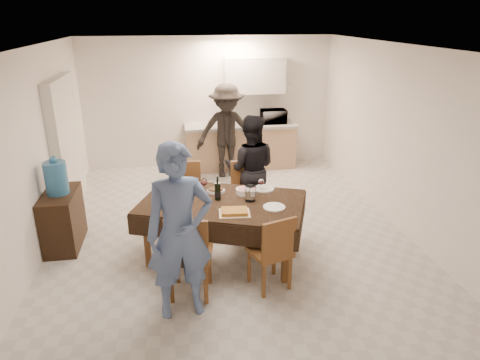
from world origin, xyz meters
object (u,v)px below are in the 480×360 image
at_px(person_kitchen, 227,131).
at_px(dining_table, 222,203).
at_px(console, 63,220).
at_px(water_jug, 56,178).
at_px(water_pitcher, 250,193).
at_px(person_near, 180,233).
at_px(savoury_tart, 234,212).
at_px(person_far, 250,169).
at_px(wine_bottle, 218,188).
at_px(microwave, 274,116).

bearing_deg(person_kitchen, dining_table, -98.39).
distance_m(console, person_kitchen, 3.52).
xyz_separation_m(water_jug, water_pitcher, (2.45, -0.66, -0.10)).
bearing_deg(person_near, dining_table, 54.46).
height_order(person_near, person_kitchen, person_near).
xyz_separation_m(water_pitcher, savoury_tart, (-0.25, -0.33, -0.08)).
bearing_deg(water_pitcher, console, 164.98).
bearing_deg(person_far, person_kitchen, -73.70).
xyz_separation_m(dining_table, savoury_tart, (0.10, -0.38, 0.06)).
xyz_separation_m(wine_bottle, person_far, (0.60, 1.00, -0.13)).
relative_size(water_pitcher, savoury_tart, 0.55).
bearing_deg(person_near, water_pitcher, 40.12).
relative_size(console, wine_bottle, 2.61).
bearing_deg(water_pitcher, savoury_tart, -127.15).
bearing_deg(person_near, person_kitchen, 68.31).
relative_size(water_jug, microwave, 0.87).
distance_m(water_jug, person_far, 2.69).
xyz_separation_m(console, person_far, (2.65, 0.44, 0.43)).
distance_m(console, water_jug, 0.60).
relative_size(microwave, person_kitchen, 0.28).
height_order(water_jug, person_near, person_near).
height_order(water_pitcher, microwave, microwave).
bearing_deg(console, person_far, 9.46).
relative_size(console, microwave, 1.68).
height_order(wine_bottle, microwave, microwave).
bearing_deg(water_pitcher, water_jug, 164.98).
relative_size(dining_table, savoury_tart, 6.33).
distance_m(microwave, person_near, 4.91).
height_order(microwave, person_kitchen, person_kitchen).
height_order(console, savoury_tart, savoury_tart).
relative_size(wine_bottle, microwave, 0.64).
distance_m(person_near, person_kitchen, 4.15).
bearing_deg(water_jug, dining_table, -16.14).
height_order(wine_bottle, person_far, person_far).
height_order(console, person_far, person_far).
xyz_separation_m(person_far, person_kitchen, (-0.11, 1.93, 0.08)).
xyz_separation_m(wine_bottle, savoury_tart, (0.15, -0.43, -0.14)).
distance_m(dining_table, person_far, 1.19).
height_order(wine_bottle, savoury_tart, wine_bottle).
distance_m(wine_bottle, person_kitchen, 2.97).
xyz_separation_m(dining_table, person_far, (0.55, 1.05, 0.07)).
bearing_deg(wine_bottle, water_jug, 164.78).
xyz_separation_m(dining_table, water_pitcher, (0.35, -0.05, 0.14)).
xyz_separation_m(savoury_tart, person_kitchen, (0.34, 3.36, 0.09)).
relative_size(wine_bottle, savoury_tart, 0.88).
distance_m(console, microwave, 4.59).
distance_m(wine_bottle, person_near, 1.21).
bearing_deg(console, microwave, 38.44).
xyz_separation_m(wine_bottle, water_pitcher, (0.40, -0.10, -0.06)).
height_order(dining_table, microwave, microwave).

